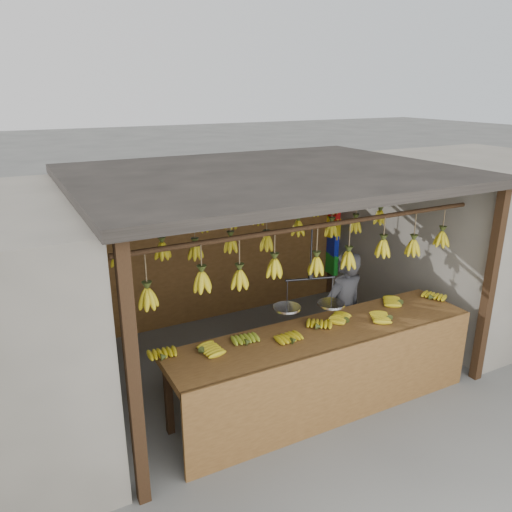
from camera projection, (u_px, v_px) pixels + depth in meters
ground at (267, 360)px, 6.32m from camera, size 80.00×80.00×0.00m
stall at (255, 202)px, 5.96m from camera, size 4.30×3.30×2.40m
neighbor_right at (476, 236)px, 7.53m from camera, size 3.00×3.00×2.30m
counter at (330, 352)px, 5.09m from camera, size 3.45×0.77×0.96m
hanging_bananas at (268, 238)px, 5.80m from camera, size 3.61×2.25×0.39m
balance_scale at (309, 302)px, 5.06m from camera, size 0.73×0.40×0.85m
vendor at (343, 313)px, 5.87m from camera, size 0.60×0.44×1.52m
bag_bundles at (333, 236)px, 7.97m from camera, size 0.08×0.26×1.26m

